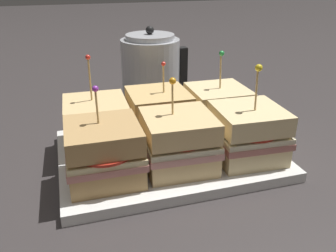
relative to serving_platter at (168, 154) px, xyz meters
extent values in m
plane|color=#383333|center=(0.00, 0.00, -0.01)|extent=(6.00, 6.00, 0.00)
cube|color=white|center=(0.00, 0.00, 0.00)|extent=(0.39, 0.28, 0.01)
cube|color=white|center=(0.00, 0.00, 0.01)|extent=(0.39, 0.28, 0.01)
cube|color=tan|center=(-0.12, -0.06, 0.03)|extent=(0.11, 0.11, 0.03)
cube|color=tan|center=(-0.12, -0.06, 0.05)|extent=(0.12, 0.12, 0.01)
cube|color=beige|center=(-0.12, -0.06, 0.06)|extent=(0.12, 0.12, 0.01)
cylinder|color=red|center=(-0.12, -0.08, 0.06)|extent=(0.08, 0.08, 0.00)
cube|color=tan|center=(-0.12, -0.06, 0.08)|extent=(0.11, 0.11, 0.03)
cylinder|color=tan|center=(-0.12, -0.05, 0.12)|extent=(0.00, 0.01, 0.07)
sphere|color=purple|center=(-0.12, -0.05, 0.15)|extent=(0.01, 0.01, 0.01)
cube|color=#DBB77A|center=(0.00, -0.06, 0.03)|extent=(0.12, 0.12, 0.03)
cube|color=tan|center=(0.00, -0.06, 0.05)|extent=(0.12, 0.12, 0.01)
cube|color=beige|center=(0.00, -0.06, 0.06)|extent=(0.12, 0.12, 0.01)
cylinder|color=red|center=(0.00, -0.08, 0.06)|extent=(0.06, 0.06, 0.00)
cube|color=#E8C281|center=(0.00, -0.06, 0.08)|extent=(0.12, 0.12, 0.03)
cylinder|color=tan|center=(-0.01, -0.05, 0.12)|extent=(0.00, 0.01, 0.07)
sphere|color=orange|center=(-0.01, -0.05, 0.15)|extent=(0.01, 0.01, 0.01)
cube|color=beige|center=(0.12, -0.06, 0.03)|extent=(0.12, 0.12, 0.03)
cube|color=#B26B60|center=(0.12, -0.06, 0.05)|extent=(0.12, 0.12, 0.01)
cube|color=beige|center=(0.12, -0.06, 0.06)|extent=(0.12, 0.12, 0.01)
cylinder|color=red|center=(0.12, -0.08, 0.06)|extent=(0.07, 0.07, 0.00)
cube|color=beige|center=(0.12, -0.06, 0.08)|extent=(0.12, 0.12, 0.03)
cylinder|color=tan|center=(0.13, -0.07, 0.13)|extent=(0.00, 0.01, 0.08)
sphere|color=yellow|center=(0.13, -0.07, 0.17)|extent=(0.01, 0.01, 0.01)
cube|color=#DBB77A|center=(-0.12, 0.06, 0.03)|extent=(0.11, 0.11, 0.03)
cube|color=tan|center=(-0.12, 0.06, 0.05)|extent=(0.12, 0.12, 0.01)
cube|color=beige|center=(-0.12, 0.06, 0.06)|extent=(0.12, 0.12, 0.01)
cube|color=#E8C281|center=(-0.12, 0.06, 0.08)|extent=(0.11, 0.11, 0.03)
cylinder|color=tan|center=(-0.12, 0.07, 0.13)|extent=(0.00, 0.01, 0.09)
sphere|color=red|center=(-0.12, 0.07, 0.17)|extent=(0.01, 0.01, 0.01)
cube|color=tan|center=(0.00, 0.06, 0.03)|extent=(0.11, 0.11, 0.03)
cube|color=#B26B60|center=(0.00, 0.06, 0.05)|extent=(0.12, 0.12, 0.01)
cube|color=beige|center=(0.00, 0.06, 0.06)|extent=(0.12, 0.12, 0.01)
cylinder|color=red|center=(0.00, 0.04, 0.06)|extent=(0.09, 0.09, 0.00)
cube|color=#E0B771|center=(0.00, 0.06, 0.08)|extent=(0.11, 0.11, 0.03)
cylinder|color=tan|center=(0.01, 0.06, 0.12)|extent=(0.00, 0.01, 0.07)
sphere|color=red|center=(0.01, 0.06, 0.15)|extent=(0.01, 0.01, 0.01)
cube|color=beige|center=(0.12, 0.06, 0.03)|extent=(0.11, 0.11, 0.03)
cube|color=tan|center=(0.12, 0.06, 0.05)|extent=(0.12, 0.12, 0.01)
cube|color=beige|center=(0.12, 0.06, 0.06)|extent=(0.12, 0.12, 0.01)
cube|color=beige|center=(0.12, 0.06, 0.08)|extent=(0.11, 0.11, 0.03)
cylinder|color=tan|center=(0.13, 0.06, 0.13)|extent=(0.00, 0.01, 0.08)
sphere|color=green|center=(0.13, 0.06, 0.16)|extent=(0.01, 0.01, 0.01)
cylinder|color=#B7BABF|center=(0.04, 0.30, 0.07)|extent=(0.15, 0.15, 0.16)
cylinder|color=#B7BABF|center=(0.04, 0.30, 0.16)|extent=(0.12, 0.12, 0.01)
sphere|color=black|center=(0.04, 0.30, 0.18)|extent=(0.02, 0.02, 0.02)
cube|color=black|center=(0.13, 0.30, 0.08)|extent=(0.02, 0.02, 0.10)
camera|label=1|loc=(-0.17, -0.55, 0.32)|focal=38.00mm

